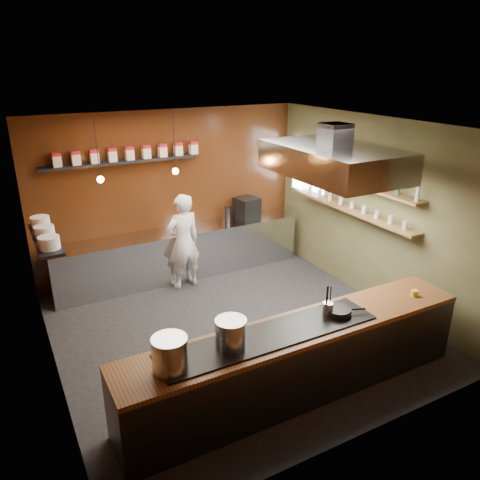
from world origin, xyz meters
TOP-DOWN VIEW (x-y plane):
  - floor at (0.00, 0.00)m, footprint 5.00×5.00m
  - back_wall at (0.00, 2.50)m, footprint 5.00×0.00m
  - left_wall at (-2.50, 0.00)m, footprint 0.00×5.00m
  - right_wall at (2.50, 0.00)m, footprint 0.00×5.00m
  - ceiling at (0.00, 0.00)m, footprint 5.00×5.00m
  - window_pane at (2.45, 1.70)m, footprint 0.00×1.00m
  - prep_counter at (0.00, 2.17)m, footprint 4.60×0.65m
  - pass_counter at (-0.00, -1.60)m, footprint 4.40×0.72m
  - tin_shelf at (-0.90, 2.36)m, footprint 2.60×0.26m
  - plate_shelf at (-2.34, 1.00)m, footprint 0.30×1.40m
  - bottle_shelf_upper at (2.34, 0.30)m, footprint 0.26×2.80m
  - bottle_shelf_lower at (2.34, 0.30)m, footprint 0.26×2.80m
  - extractor_hood at (1.30, -0.40)m, footprint 1.20×2.00m
  - pendant_left at (-1.40, 1.70)m, footprint 0.10×0.10m
  - pendant_right at (-0.20, 1.70)m, footprint 0.10×0.10m
  - storage_tins at (-0.75, 2.36)m, footprint 2.43×0.13m
  - plate_stacks at (-2.34, 1.00)m, footprint 0.26×1.16m
  - bottles at (2.34, 0.30)m, footprint 0.06×2.66m
  - wine_glasses at (2.34, 0.30)m, footprint 0.07×2.37m
  - stockpot_large at (-1.59, -1.66)m, footprint 0.43×0.43m
  - stockpot_small at (-0.89, -1.59)m, footprint 0.42×0.42m
  - utensil_crock at (0.42, -1.55)m, footprint 0.12×0.12m
  - frying_pan at (0.54, -1.62)m, footprint 0.47×0.31m
  - butter_jar at (1.74, -1.68)m, footprint 0.12×0.12m
  - espresso_machine at (1.41, 2.20)m, footprint 0.48×0.46m
  - chef at (-0.11, 1.73)m, footprint 0.66×0.48m

SIDE VIEW (x-z plane):
  - floor at x=0.00m, z-range 0.00..0.00m
  - prep_counter at x=0.00m, z-range 0.00..0.90m
  - pass_counter at x=0.00m, z-range 0.00..0.94m
  - chef at x=-0.11m, z-range 0.00..1.70m
  - butter_jar at x=1.74m, z-range 0.92..1.00m
  - frying_pan at x=0.54m, z-range 0.94..1.02m
  - utensil_crock at x=0.42m, z-range 0.94..1.10m
  - stockpot_small at x=-0.89m, z-range 0.94..1.26m
  - espresso_machine at x=1.41m, z-range 0.90..1.31m
  - stockpot_large at x=-1.59m, z-range 0.94..1.29m
  - bottle_shelf_lower at x=2.34m, z-range 1.43..1.47m
  - back_wall at x=0.00m, z-range -1.00..4.00m
  - left_wall at x=-2.50m, z-range -1.00..4.00m
  - right_wall at x=2.50m, z-range -1.00..4.00m
  - wine_glasses at x=2.34m, z-range 1.47..1.60m
  - plate_shelf at x=-2.34m, z-range 1.53..1.57m
  - plate_stacks at x=-2.34m, z-range 1.57..1.73m
  - window_pane at x=2.45m, z-range 1.40..2.40m
  - bottle_shelf_upper at x=2.34m, z-range 1.90..1.94m
  - bottles at x=2.34m, z-range 1.94..2.18m
  - pendant_left at x=-1.40m, z-range 1.68..2.63m
  - pendant_right at x=-0.20m, z-range 1.68..2.63m
  - tin_shelf at x=-0.90m, z-range 2.18..2.22m
  - storage_tins at x=-0.75m, z-range 2.22..2.44m
  - extractor_hood at x=1.30m, z-range 2.15..2.87m
  - ceiling at x=0.00m, z-range 3.00..3.00m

